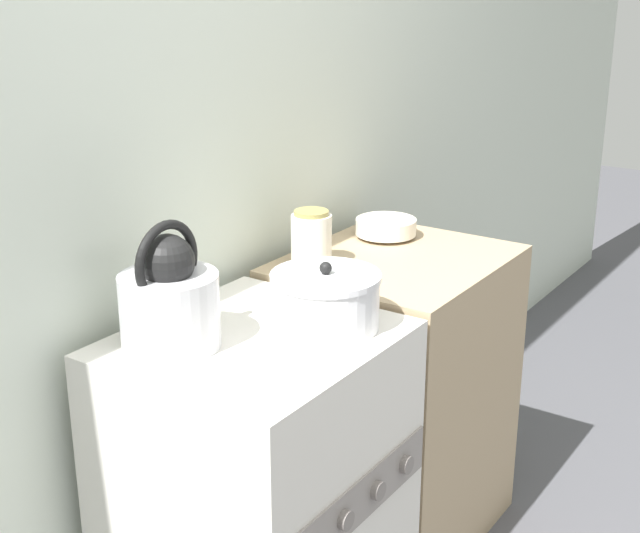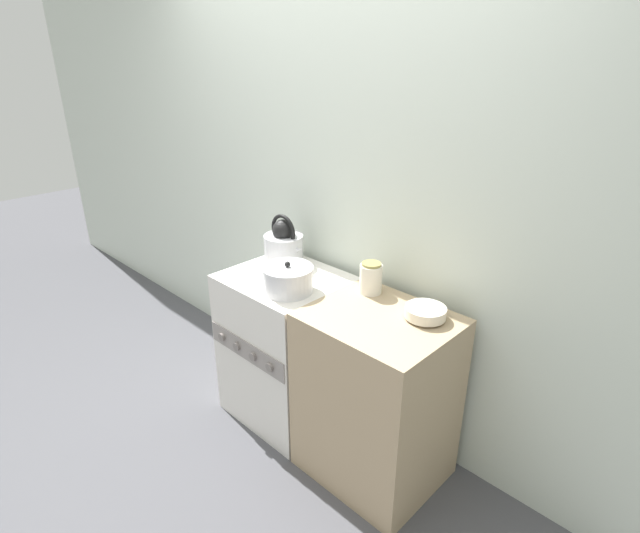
% 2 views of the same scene
% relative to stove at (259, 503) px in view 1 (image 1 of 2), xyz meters
% --- Properties ---
extents(wall_back, '(7.00, 0.06, 2.50)m').
position_rel_stove_xyz_m(wall_back, '(-0.00, 0.34, 0.83)').
color(wall_back, silver).
rests_on(wall_back, ground_plane).
extents(stove, '(0.60, 0.56, 0.84)m').
position_rel_stove_xyz_m(stove, '(0.00, 0.00, 0.00)').
color(stove, silver).
rests_on(stove, ground_plane).
extents(counter, '(0.63, 0.53, 0.86)m').
position_rel_stove_xyz_m(counter, '(0.63, -0.00, 0.01)').
color(counter, tan).
rests_on(counter, ground_plane).
extents(kettle, '(0.26, 0.21, 0.28)m').
position_rel_stove_xyz_m(kettle, '(-0.13, 0.12, 0.53)').
color(kettle, silver).
rests_on(kettle, stove).
extents(cooking_pot, '(0.25, 0.25, 0.15)m').
position_rel_stove_xyz_m(cooking_pot, '(0.13, -0.10, 0.49)').
color(cooking_pot, silver).
rests_on(cooking_pot, stove).
extents(enamel_bowl, '(0.18, 0.18, 0.06)m').
position_rel_stove_xyz_m(enamel_bowl, '(0.77, 0.12, 0.47)').
color(enamel_bowl, beige).
rests_on(enamel_bowl, counter).
extents(storage_jar, '(0.11, 0.11, 0.15)m').
position_rel_stove_xyz_m(storage_jar, '(0.44, 0.15, 0.51)').
color(storage_jar, silver).
rests_on(storage_jar, counter).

